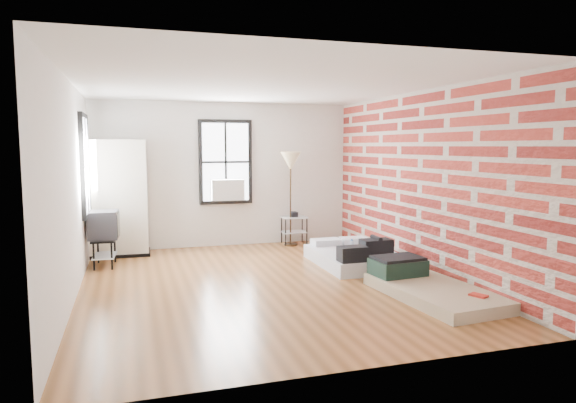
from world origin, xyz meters
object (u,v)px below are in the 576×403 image
object	(u,v)px
wardrobe	(118,198)
side_table	(294,222)
mattress_bare	(426,286)
mattress_main	(356,256)
floor_lamp	(291,165)
tv_stand	(104,227)

from	to	relation	value
wardrobe	side_table	distance (m)	3.38
mattress_bare	side_table	bearing A→B (deg)	93.54
mattress_main	floor_lamp	world-z (taller)	floor_lamp
mattress_main	mattress_bare	world-z (taller)	mattress_main
mattress_main	wardrobe	bearing A→B (deg)	152.43
wardrobe	side_table	world-z (taller)	wardrobe
tv_stand	mattress_bare	bearing A→B (deg)	-32.14
mattress_bare	wardrobe	bearing A→B (deg)	130.71
side_table	floor_lamp	bearing A→B (deg)	-136.77
tv_stand	floor_lamp	bearing A→B (deg)	16.88
mattress_main	tv_stand	distance (m)	4.14
wardrobe	side_table	xyz separation A→B (m)	(3.33, 0.07, -0.59)
mattress_bare	side_table	distance (m)	3.94
wardrobe	tv_stand	bearing A→B (deg)	-102.22
floor_lamp	tv_stand	distance (m)	3.65
side_table	floor_lamp	xyz separation A→B (m)	(-0.11, -0.10, 1.15)
mattress_main	side_table	distance (m)	2.09
wardrobe	tv_stand	distance (m)	0.95
mattress_main	tv_stand	xyz separation A→B (m)	(-3.96, 1.11, 0.50)
wardrobe	floor_lamp	xyz separation A→B (m)	(3.22, -0.03, 0.56)
mattress_bare	side_table	xyz separation A→B (m)	(-0.59, 3.88, 0.31)
wardrobe	tv_stand	world-z (taller)	wardrobe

